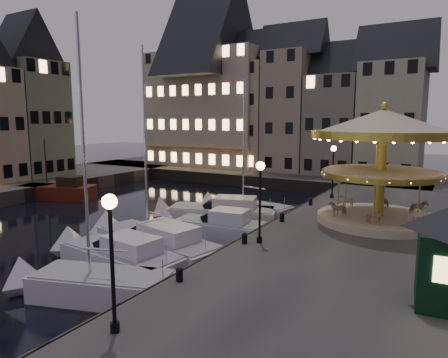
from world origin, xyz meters
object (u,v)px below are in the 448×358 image
Objects in this scene: bollard_b at (245,238)px; motorboat_d at (213,228)px; motorboat_b at (116,257)px; motorboat_c at (153,242)px; motorboat_e at (217,214)px; red_fishing_boat at (59,192)px; bollard_a at (179,273)px; carousel at (382,144)px; bollard_c at (282,217)px; motorboat_a at (91,286)px; streetlamp_b at (260,190)px; motorboat_f at (244,209)px; bollard_d at (311,201)px; streetlamp_c at (333,164)px; streetlamp_a at (111,244)px.

bollard_b is 0.08× the size of motorboat_d.
motorboat_c is at bearing 89.41° from motorboat_b.
motorboat_b is at bearing -87.65° from motorboat_e.
red_fishing_boat is (-17.95, 10.34, 0.05)m from motorboat_b.
bollard_a is 0.08× the size of red_fishing_boat.
bollard_a is at bearing -111.08° from carousel.
motorboat_b is 2.81m from motorboat_c.
motorboat_e is (-0.43, 10.56, 0.00)m from motorboat_b.
bollard_a is 10.06m from motorboat_d.
motorboat_a reaches higher than bollard_c.
motorboat_f is (-5.78, 9.42, -3.49)m from streetlamp_b.
streetlamp_b is at bearing -58.48° from motorboat_f.
motorboat_f reaches higher than motorboat_d.
motorboat_c is 1.21× the size of motorboat_f.
bollard_d is 0.08× the size of red_fishing_boat.
carousel is (5.12, -2.71, 4.46)m from bollard_d.
motorboat_a is 1.44× the size of motorboat_b.
motorboat_d is 0.80× the size of motorboat_e.
streetlamp_c is 18.84m from motorboat_b.
motorboat_f is 1.41× the size of red_fishing_boat.
streetlamp_a is 4.71m from bollard_a.
motorboat_b is (-5.49, 2.00, -0.96)m from bollard_a.
streetlamp_c reaches higher than motorboat_e.
streetlamp_a is 14.71m from bollard_c.
streetlamp_c is 4.29m from bollard_d.
motorboat_c is at bearing -86.58° from motorboat_e.
streetlamp_a is at bearing -44.54° from motorboat_b.
streetlamp_c is at bearing 87.55° from bollard_b.
motorboat_a is at bearing -75.81° from motorboat_c.
motorboat_a is 0.92× the size of motorboat_c.
streetlamp_a is 7.32× the size of bollard_d.
motorboat_c is 4.53m from motorboat_d.
bollard_d is (0.00, 16.00, 0.00)m from bollard_a.
motorboat_c reaches higher than bollard_b.
bollard_d is at bearing 8.88° from red_fishing_boat.
motorboat_f is (0.32, 13.42, -0.11)m from motorboat_b.
streetlamp_c is 16.24m from motorboat_c.
motorboat_a is at bearing -34.24° from red_fishing_boat.
carousel is at bearing 28.58° from bollard_c.
motorboat_c is (-5.46, -5.70, -0.92)m from bollard_c.
motorboat_c is 1.44× the size of motorboat_e.
bollard_c is 7.95m from motorboat_c.
bollard_c is at bearing -43.53° from motorboat_f.
bollard_a is 0.04× the size of motorboat_c.
red_fishing_boat reaches higher than motorboat_d.
streetlamp_b is 25.09m from red_fishing_boat.
red_fishing_boat is (-17.98, 7.53, 0.01)m from motorboat_c.
motorboat_c is at bearing -168.84° from streetlamp_b.
motorboat_b is at bearing 160.03° from bollard_a.
carousel is at bearing -27.87° from bollard_d.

